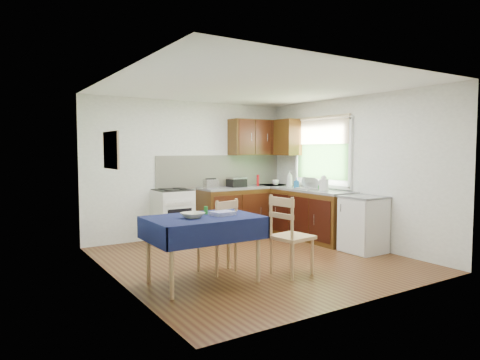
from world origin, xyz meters
TOP-DOWN VIEW (x-y plane):
  - floor at (0.00, 0.00)m, footprint 4.20×4.20m
  - ceiling at (0.00, 0.00)m, footprint 4.00×4.20m
  - wall_back at (0.00, 2.10)m, footprint 4.00×0.02m
  - wall_front at (0.00, -2.10)m, footprint 4.00×0.02m
  - wall_left at (-2.00, 0.00)m, footprint 0.02×4.20m
  - wall_right at (2.00, 0.00)m, footprint 0.02×4.20m
  - base_cabinets at (1.36, 1.26)m, footprint 1.90×2.30m
  - worktop_back at (1.05, 1.80)m, footprint 1.90×0.60m
  - worktop_right at (1.70, 0.65)m, footprint 0.60×1.70m
  - worktop_corner at (1.70, 1.80)m, footprint 0.60×0.60m
  - splashback at (0.65, 2.08)m, footprint 2.70×0.02m
  - upper_cabinets at (1.52, 1.80)m, footprint 1.20×0.85m
  - stove at (-0.50, 1.80)m, footprint 0.60×0.61m
  - window at (1.97, 0.70)m, footprint 0.04×1.48m
  - fridge at (1.70, -0.55)m, footprint 0.58×0.60m
  - corkboard at (-1.97, 0.30)m, footprint 0.04×0.62m
  - dining_table at (-1.14, -0.57)m, footprint 1.33×0.90m
  - chair_far at (-0.76, -0.31)m, footprint 0.52×0.52m
  - chair_near at (-0.08, -0.90)m, footprint 0.51×0.51m
  - toaster at (0.22, 1.72)m, footprint 0.25×0.15m
  - sandwich_press at (0.83, 1.81)m, footprint 0.31×0.27m
  - sauce_bottle at (1.27, 1.72)m, footprint 0.05×0.05m
  - yellow_packet at (0.78, 1.97)m, footprint 0.14×0.12m
  - dish_rack at (1.71, 0.70)m, footprint 0.45×0.35m
  - kettle at (1.64, 0.29)m, footprint 0.16×0.16m
  - cup at (1.68, 1.70)m, footprint 0.14×0.14m
  - soap_bottle_a at (1.63, 1.21)m, footprint 0.16×0.16m
  - soap_bottle_b at (1.59, 0.95)m, footprint 0.13×0.13m
  - soap_bottle_c at (1.69, 0.39)m, footprint 0.15×0.15m
  - plate_bowl at (-1.29, -0.60)m, footprint 0.31×0.31m
  - book at (-0.81, -0.45)m, footprint 0.15×0.20m
  - spice_jar at (-1.02, -0.42)m, footprint 0.05×0.05m
  - tea_towel at (-0.89, -0.61)m, footprint 0.30×0.25m

SIDE VIEW (x-z plane):
  - floor at x=0.00m, z-range 0.00..0.00m
  - base_cabinets at x=1.36m, z-range 0.00..0.86m
  - fridge at x=1.70m, z-range 0.00..0.88m
  - stove at x=-0.50m, z-range 0.00..0.92m
  - chair_far at x=-0.76m, z-range 0.03..1.00m
  - chair_near at x=-0.08m, z-range 0.03..1.06m
  - dining_table at x=-1.14m, z-range 0.30..1.10m
  - book at x=-0.81m, z-range 0.80..0.82m
  - tea_towel at x=-0.89m, z-range 0.80..0.85m
  - plate_bowl at x=-1.29m, z-range 0.80..0.87m
  - spice_jar at x=-1.02m, z-range 0.80..0.90m
  - worktop_back at x=1.05m, z-range 0.86..0.90m
  - worktop_right at x=1.70m, z-range 0.86..0.90m
  - worktop_corner at x=1.70m, z-range 0.86..0.90m
  - dish_rack at x=1.71m, z-range 0.82..1.03m
  - cup at x=1.68m, z-range 0.90..1.01m
  - yellow_packet at x=0.78m, z-range 0.90..1.06m
  - soap_bottle_c at x=1.69m, z-range 0.90..1.07m
  - toaster at x=0.22m, z-range 0.89..1.08m
  - sandwich_press at x=0.83m, z-range 0.90..1.08m
  - soap_bottle_b at x=1.59m, z-range 0.90..1.10m
  - sauce_bottle at x=1.27m, z-range 0.90..1.12m
  - kettle at x=1.64m, z-range 0.88..1.16m
  - soap_bottle_a at x=1.63m, z-range 0.90..1.21m
  - splashback at x=0.65m, z-range 0.90..1.50m
  - wall_back at x=0.00m, z-range 0.00..2.50m
  - wall_front at x=0.00m, z-range 0.00..2.50m
  - wall_left at x=-2.00m, z-range 0.00..2.50m
  - wall_right at x=2.00m, z-range 0.00..2.50m
  - corkboard at x=-1.97m, z-range 1.36..1.83m
  - window at x=1.97m, z-range 1.02..2.28m
  - upper_cabinets at x=1.52m, z-range 1.50..2.20m
  - ceiling at x=0.00m, z-range 2.49..2.51m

